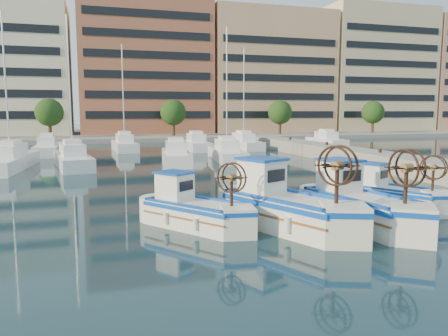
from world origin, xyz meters
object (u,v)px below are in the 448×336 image
fishing_boat_b (285,205)px  fishing_boat_c (359,204)px  fishing_boat_d (391,193)px  fishing_boat_a (194,209)px

fishing_boat_b → fishing_boat_c: fishing_boat_b is taller
fishing_boat_b → fishing_boat_d: bearing=-7.9°
fishing_boat_b → fishing_boat_c: (2.85, -0.39, -0.04)m
fishing_boat_a → fishing_boat_c: (6.02, -1.54, 0.14)m
fishing_boat_b → fishing_boat_a: bearing=135.7°
fishing_boat_a → fishing_boat_c: 6.22m
fishing_boat_d → fishing_boat_a: bearing=154.3°
fishing_boat_a → fishing_boat_b: bearing=-56.0°
fishing_boat_a → fishing_boat_d: fishing_boat_a is taller
fishing_boat_a → fishing_boat_c: size_ratio=0.81×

